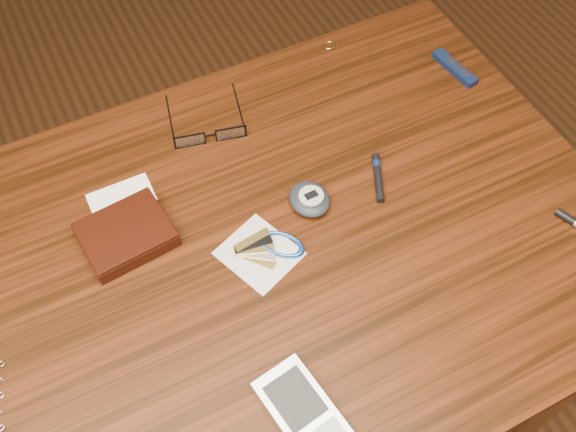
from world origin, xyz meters
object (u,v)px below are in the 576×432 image
eyeglasses (210,134)px  pedometer (310,199)px  pocket_knife (455,68)px  desk (268,283)px  pda_phone (303,411)px  wallet_and_card (126,233)px  notepad_keys (270,248)px

eyeglasses → pedometer: pedometer is taller
eyeglasses → pocket_knife: bearing=-6.1°
desk → pocket_knife: 0.48m
pda_phone → pocket_knife: 0.63m
desk → wallet_and_card: size_ratio=6.48×
desk → pedometer: bearing=24.3°
desk → eyeglasses: eyeglasses is taller
eyeglasses → pocket_knife: 0.43m
desk → notepad_keys: notepad_keys is taller
pedometer → pocket_knife: (0.35, 0.13, -0.01)m
pda_phone → wallet_and_card: bearing=107.9°
wallet_and_card → pedometer: (0.25, -0.06, -0.00)m
eyeglasses → pda_phone: bearing=-98.8°
pocket_knife → wallet_and_card: bearing=-173.3°
wallet_and_card → pda_phone: (0.11, -0.33, -0.00)m
pda_phone → notepad_keys: pda_phone is taller
pda_phone → notepad_keys: 0.23m
pedometer → notepad_keys: size_ratio=0.52×
eyeglasses → pedometer: size_ratio=2.07×
eyeglasses → pocket_knife: size_ratio=1.47×
desk → eyeglasses: (0.01, 0.22, 0.11)m
wallet_and_card → desk: bearing=-31.6°
wallet_and_card → notepad_keys: wallet_and_card is taller
desk → notepad_keys: (0.00, -0.00, 0.11)m
wallet_and_card → pda_phone: 0.34m
pedometer → notepad_keys: (-0.09, -0.04, -0.01)m
desk → eyeglasses: size_ratio=7.21×
pda_phone → pocket_knife: pda_phone is taller
eyeglasses → pedometer: (0.08, -0.18, 0.00)m
eyeglasses → notepad_keys: bearing=-91.3°
desk → pocket_knife: pocket_knife is taller
notepad_keys → pocket_knife: pocket_knife is taller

